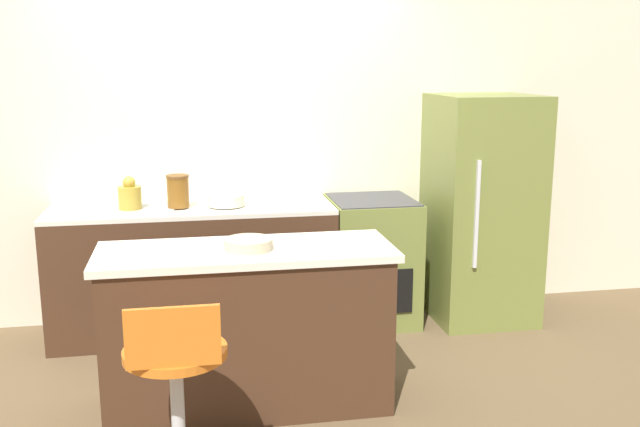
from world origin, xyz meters
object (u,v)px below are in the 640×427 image
(oven_range, at_px, (372,260))
(kettle, at_px, (130,195))
(stool_chair, at_px, (177,391))
(refrigerator, at_px, (481,208))
(mixing_bowl, at_px, (226,200))

(oven_range, xyz_separation_m, kettle, (-1.65, -0.04, 0.54))
(oven_range, bearing_deg, stool_chair, -125.90)
(oven_range, bearing_deg, kettle, -178.65)
(stool_chair, bearing_deg, oven_range, 54.10)
(refrigerator, relative_size, stool_chair, 1.81)
(oven_range, height_order, stool_chair, oven_range)
(stool_chair, bearing_deg, kettle, 99.41)
(kettle, bearing_deg, oven_range, 1.35)
(stool_chair, relative_size, mixing_bowl, 3.60)
(kettle, bearing_deg, refrigerator, -0.30)
(kettle, distance_m, mixing_bowl, 0.63)
(oven_range, bearing_deg, mixing_bowl, -177.83)
(mixing_bowl, bearing_deg, refrigerator, -0.40)
(refrigerator, bearing_deg, kettle, 179.70)
(refrigerator, bearing_deg, oven_range, 176.27)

